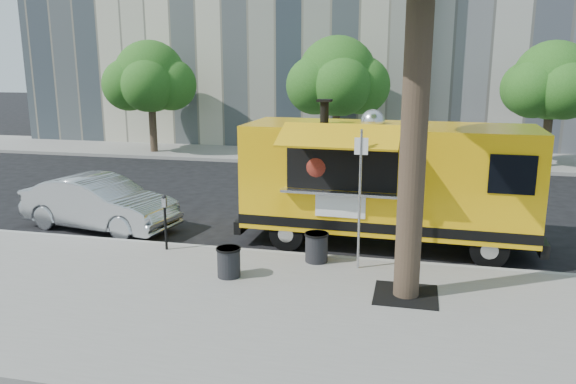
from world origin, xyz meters
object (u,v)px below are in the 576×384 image
sign_post (360,191)px  parking_meter (165,216)px  far_tree_b (337,76)px  trash_bin_right (317,246)px  far_tree_c (552,81)px  trash_bin_left (229,261)px  sedan (100,203)px  food_truck (386,180)px  far_tree_a (150,77)px

sign_post → parking_meter: bearing=177.5°
far_tree_b → trash_bin_right: far_tree_b is taller
far_tree_c → trash_bin_left: bearing=-120.9°
sedan → trash_bin_right: bearing=-94.4°
far_tree_b → parking_meter: bearing=-98.1°
trash_bin_right → food_truck: bearing=54.8°
far_tree_a → sedan: (4.29, -12.02, -3.05)m
parking_meter → trash_bin_right: 3.64m
sign_post → trash_bin_left: sign_post is taller
food_truck → sedan: bearing=-176.1°
far_tree_c → sedan: 18.54m
food_truck → sedan: size_ratio=1.65×
far_tree_b → parking_meter: 14.48m
far_tree_c → trash_bin_right: 15.94m
parking_meter → far_tree_a: bearing=117.1°
trash_bin_left → far_tree_a: bearing=121.1°
far_tree_a → far_tree_c: size_ratio=1.03×
food_truck → trash_bin_right: size_ratio=11.15×
sedan → far_tree_b: bearing=-10.7°
sign_post → food_truck: size_ratio=0.41×
parking_meter → far_tree_b: bearing=81.9°
far_tree_c → trash_bin_right: (-7.39, -13.75, -3.22)m
food_truck → trash_bin_right: 2.63m
far_tree_c → trash_bin_right: bearing=-118.3°
far_tree_a → parking_meter: bearing=-62.9°
far_tree_a → parking_meter: (7.00, -13.65, -2.79)m
far_tree_c → food_truck: size_ratio=0.72×
far_tree_a → sign_post: far_tree_a is taller
parking_meter → food_truck: (4.97, 1.92, 0.70)m
sign_post → sedan: size_ratio=0.68×
far_tree_c → far_tree_a: bearing=-179.7°
far_tree_b → trash_bin_right: (1.61, -14.05, -3.34)m
parking_meter → trash_bin_left: (2.00, -1.30, -0.50)m
far_tree_a → parking_meter: size_ratio=4.01×
sign_post → far_tree_a: bearing=129.8°
far_tree_a → sign_post: size_ratio=1.79×
far_tree_b → parking_meter: size_ratio=4.12×
parking_meter → far_tree_c: bearing=51.3°
sign_post → trash_bin_left: size_ratio=4.83×
food_truck → far_tree_b: bearing=105.5°
trash_bin_right → sedan: bearing=165.5°
far_tree_b → trash_bin_left: (-0.00, -15.35, -3.35)m
far_tree_c → trash_bin_right: size_ratio=7.97×
far_tree_c → sign_post: far_tree_c is taller
sign_post → parking_meter: (-4.55, 0.20, -0.87)m
parking_meter → sedan: 3.17m
food_truck → sedan: food_truck is taller
far_tree_c → food_truck: far_tree_c is taller
parking_meter → trash_bin_left: parking_meter is taller
sign_post → trash_bin_left: 3.09m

